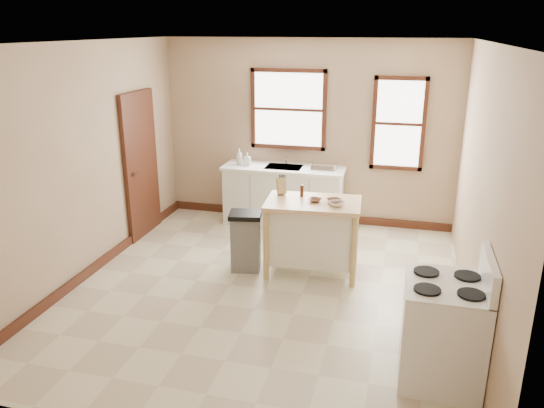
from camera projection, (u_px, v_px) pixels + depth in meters
The scene contains 23 objects.
floor at pixel (266, 289), 6.27m from camera, with size 5.00×5.00×0.00m, color beige.
ceiling at pixel (265, 42), 5.38m from camera, with size 5.00×5.00×0.00m, color white.
wall_back at pixel (307, 133), 8.12m from camera, with size 4.50×0.04×2.80m, color tan.
wall_left at pixel (84, 163), 6.35m from camera, with size 0.04×5.00×2.80m, color tan.
wall_right at pixel (482, 190), 5.30m from camera, with size 0.04×5.00×2.80m, color tan.
window_main at pixel (288, 109), 8.06m from camera, with size 1.17×0.06×1.22m, color #391B0F, non-canonical shape.
window_side at pixel (399, 124), 7.72m from camera, with size 0.77×0.06×1.37m, color #391B0F, non-canonical shape.
door_left at pixel (141, 165), 7.65m from camera, with size 0.06×0.90×2.10m, color #391B0F.
baseboard_back at pixel (305, 216), 8.52m from camera, with size 4.50×0.04×0.12m, color #391B0F.
baseboard_left at pixel (98, 265), 6.77m from camera, with size 0.04×5.00×0.12m, color #391B0F.
sink_counter at pixel (284, 196), 8.21m from camera, with size 1.86×0.62×0.92m, color silver, non-canonical shape.
faucet at pixel (286, 157), 8.20m from camera, with size 0.03×0.03×0.22m, color silver.
soap_bottle_a at pixel (239, 157), 8.16m from camera, with size 0.09×0.10×0.25m, color #B2B2B2.
soap_bottle_b at pixel (247, 159), 8.11m from camera, with size 0.09×0.09×0.20m, color #B2B2B2.
dish_rack at pixel (324, 166), 7.91m from camera, with size 0.38×0.28×0.09m, color silver, non-canonical shape.
kitchen_island at pixel (312, 237), 6.57m from camera, with size 1.15×0.73×0.94m, color #E1BA84, non-canonical shape.
knife_block at pixel (281, 187), 6.66m from camera, with size 0.10×0.10×0.20m, color tan, non-canonical shape.
pepper_grinder at pixel (302, 191), 6.58m from camera, with size 0.04×0.04×0.15m, color #3E1A10.
bowl_a at pixel (315, 200), 6.40m from camera, with size 0.16×0.16×0.04m, color brown.
bowl_b at pixel (334, 201), 6.36m from camera, with size 0.18×0.18×0.04m, color brown.
bowl_c at pixel (337, 204), 6.25m from camera, with size 0.18×0.18×0.06m, color white.
trash_bin at pixel (246, 241), 6.67m from camera, with size 0.39×0.33×0.76m, color slate, non-canonical shape.
gas_stove at pixel (444, 318), 4.52m from camera, with size 0.74×0.75×1.18m, color white, non-canonical shape.
Camera 1 is at (1.46, -5.43, 2.95)m, focal length 35.00 mm.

